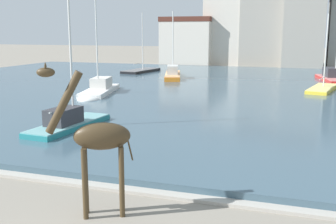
{
  "coord_description": "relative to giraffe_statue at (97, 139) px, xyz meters",
  "views": [
    {
      "loc": [
        5.71,
        -7.07,
        5.79
      ],
      "look_at": [
        -0.07,
        10.39,
        2.2
      ],
      "focal_mm": 44.23,
      "sensor_mm": 36.0,
      "label": 1
    }
  ],
  "objects": [
    {
      "name": "sailboat_red",
      "position": [
        9.17,
        37.69,
        -1.93
      ],
      "size": [
        3.93,
        8.86,
        5.85
      ],
      "color": "red",
      "rests_on": "ground"
    },
    {
      "name": "sailboat_white",
      "position": [
        -11.23,
        21.33,
        -1.94
      ],
      "size": [
        3.79,
        8.63,
        9.2
      ],
      "color": "white",
      "rests_on": "ground"
    },
    {
      "name": "sailboat_teal",
      "position": [
        -6.56,
        9.34,
        -1.96
      ],
      "size": [
        2.22,
        7.09,
        8.45
      ],
      "color": "teal",
      "rests_on": "ground"
    },
    {
      "name": "townhouse_corner_house",
      "position": [
        -0.1,
        59.58,
        3.39
      ],
      "size": [
        8.6,
        7.35,
        11.77
      ],
      "color": "gray",
      "rests_on": "ground"
    },
    {
      "name": "sailboat_yellow",
      "position": [
        7.77,
        30.37,
        -2.12
      ],
      "size": [
        3.23,
        7.78,
        7.39
      ],
      "color": "gold",
      "rests_on": "ground"
    },
    {
      "name": "townhouse_narrow_midrow",
      "position": [
        -13.1,
        57.05,
        1.59
      ],
      "size": [
        8.64,
        5.37,
        8.16
      ],
      "color": "beige",
      "rests_on": "ground"
    },
    {
      "name": "giraffe_statue",
      "position": [
        0.0,
        0.0,
        0.0
      ],
      "size": [
        2.67,
        1.63,
        4.91
      ],
      "color": "#42331E",
      "rests_on": "ground"
    },
    {
      "name": "quay_edge_coping",
      "position": [
        0.26,
        2.12,
        -2.45
      ],
      "size": [
        76.83,
        0.5,
        0.12
      ],
      "primitive_type": "cube",
      "color": "#ADA89E",
      "rests_on": "ground"
    },
    {
      "name": "townhouse_tall_gabled",
      "position": [
        5.5,
        57.16,
        3.6
      ],
      "size": [
        6.11,
        6.85,
        12.18
      ],
      "color": "gray",
      "rests_on": "ground"
    },
    {
      "name": "sailboat_orange",
      "position": [
        -9.07,
        36.21,
        -1.88
      ],
      "size": [
        4.35,
        9.71,
        8.11
      ],
      "color": "orange",
      "rests_on": "ground"
    },
    {
      "name": "townhouse_wide_warehouse",
      "position": [
        -6.24,
        58.76,
        3.51
      ],
      "size": [
        8.31,
        5.38,
        12.0
      ],
      "color": "beige",
      "rests_on": "ground"
    },
    {
      "name": "harbor_water",
      "position": [
        0.26,
        28.33,
        -2.32
      ],
      "size": [
        76.83,
        51.91,
        0.38
      ],
      "primitive_type": "cube",
      "color": "#3D5666",
      "rests_on": "ground"
    },
    {
      "name": "sailboat_black",
      "position": [
        -14.99,
        41.61,
        -2.12
      ],
      "size": [
        3.48,
        7.87,
        8.23
      ],
      "color": "black",
      "rests_on": "ground"
    }
  ]
}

